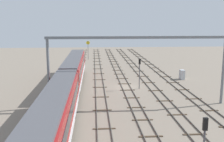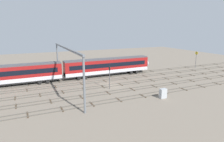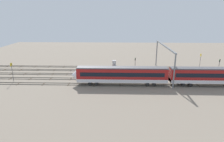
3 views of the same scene
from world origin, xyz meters
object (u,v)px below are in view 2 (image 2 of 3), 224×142
(signal_light_trackside_approach, at_px, (110,74))
(relay_cabinet, at_px, (163,93))
(train, at_px, (10,75))
(speed_sign_near_foreground, at_px, (196,57))
(overhead_gantry, at_px, (67,58))

(signal_light_trackside_approach, height_order, relay_cabinet, signal_light_trackside_approach)
(train, relative_size, speed_sign_near_foreground, 13.74)
(overhead_gantry, distance_m, signal_light_trackside_approach, 9.65)
(speed_sign_near_foreground, relative_size, relay_cabinet, 2.97)
(train, distance_m, signal_light_trackside_approach, 22.66)
(overhead_gantry, xyz_separation_m, signal_light_trackside_approach, (8.65, -1.73, -3.92))
(overhead_gantry, bearing_deg, signal_light_trackside_approach, -11.30)
(speed_sign_near_foreground, height_order, signal_light_trackside_approach, speed_sign_near_foreground)
(signal_light_trackside_approach, bearing_deg, relay_cabinet, -54.29)
(overhead_gantry, bearing_deg, relay_cabinet, -36.06)
(speed_sign_near_foreground, xyz_separation_m, relay_cabinet, (-28.32, -18.74, -2.72))
(overhead_gantry, height_order, signal_light_trackside_approach, overhead_gantry)
(relay_cabinet, bearing_deg, signal_light_trackside_approach, 125.71)
(speed_sign_near_foreground, bearing_deg, relay_cabinet, -146.51)
(speed_sign_near_foreground, distance_m, signal_light_trackside_approach, 36.38)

